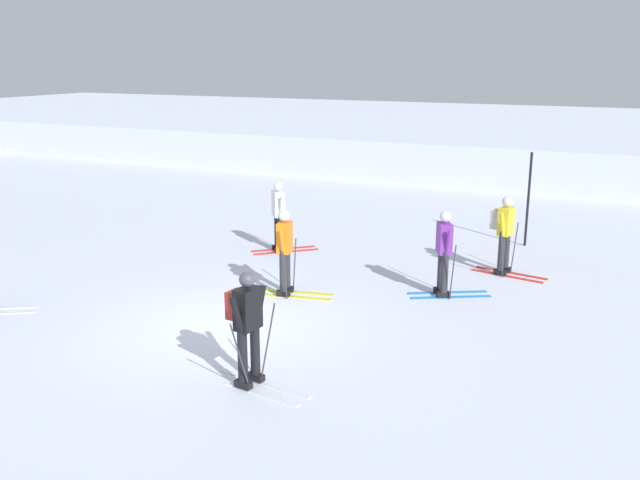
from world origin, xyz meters
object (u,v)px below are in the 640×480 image
Objects in this scene: skier_yellow at (504,231)px; skier_orange at (285,250)px; skier_purple at (444,251)px; skier_black at (247,323)px; skier_white at (279,214)px; trail_marker_pole at (528,200)px.

skier_yellow and skier_orange have the same top height.
skier_black is at bearing -106.63° from skier_purple.
skier_black is 5.17m from skier_purple.
skier_black is 7.07m from skier_white.
skier_white is 1.00× the size of skier_purple.
skier_white is 3.17m from skier_orange.
skier_orange is at bearing -155.93° from skier_purple.
skier_white is at bearing 114.88° from skier_black.
skier_yellow is 4.83m from skier_orange.
skier_purple is (2.83, 1.26, 0.00)m from skier_orange.
skier_black is at bearing -69.88° from skier_orange.
skier_white is 1.00× the size of skier_orange.
skier_yellow is 1.00× the size of skier_purple.
skier_orange and skier_purple have the same top height.
skier_black and skier_purple have the same top height.
skier_purple is at bearing 73.37° from skier_black.
trail_marker_pole is at bearing 57.65° from skier_orange.
skier_white is at bearing 120.79° from skier_orange.
skier_white is (-2.97, 6.41, -0.04)m from skier_black.
skier_black is 3.93m from skier_orange.
trail_marker_pole is at bearing 76.23° from skier_black.
skier_black and skier_orange have the same top height.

